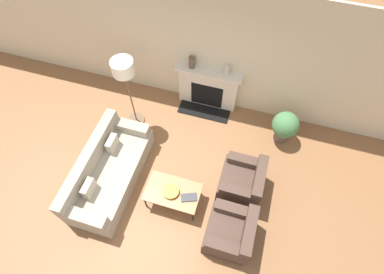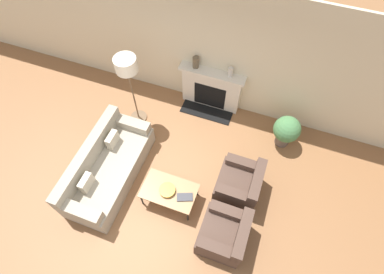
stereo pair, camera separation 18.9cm
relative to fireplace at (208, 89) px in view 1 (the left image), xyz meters
name	(u,v)px [view 1 (the left image)]	position (x,y,z in m)	size (l,w,h in m)	color
ground_plane	(165,204)	(-0.11, -2.65, -0.51)	(18.00, 18.00, 0.00)	brown
wall_back	(206,50)	(-0.11, 0.15, 0.94)	(18.00, 0.06, 2.90)	beige
fireplace	(208,89)	(0.00, 0.00, 0.00)	(1.44, 0.59, 1.05)	beige
couch	(108,172)	(-1.33, -2.47, -0.20)	(0.93, 2.18, 0.84)	#9E937F
armchair_near	(231,232)	(1.21, -2.90, -0.21)	(0.78, 0.84, 0.76)	#4C382D
armchair_far	(243,181)	(1.21, -1.90, -0.21)	(0.78, 0.84, 0.76)	#4C382D
coffee_table	(173,192)	(0.02, -2.53, -0.12)	(1.00, 0.62, 0.42)	olive
bowl	(171,191)	(0.00, -2.55, -0.05)	(0.30, 0.30, 0.06)	#BC8E2D
book	(189,197)	(0.34, -2.56, -0.08)	(0.32, 0.25, 0.02)	#38383D
floor_lamp	(124,73)	(-1.42, -0.95, 0.99)	(0.43, 0.43, 1.78)	brown
mantel_vase_left	(192,62)	(-0.38, 0.02, 0.67)	(0.13, 0.13, 0.26)	brown
mantel_vase_center_left	(227,70)	(0.37, 0.02, 0.65)	(0.10, 0.10, 0.22)	beige
potted_plant	(285,126)	(1.80, -0.49, -0.06)	(0.56, 0.56, 0.77)	brown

